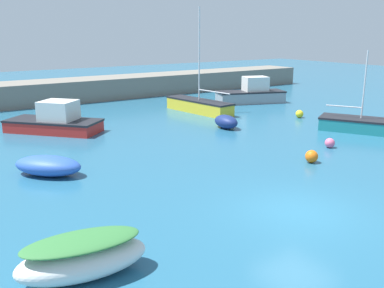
{
  "coord_description": "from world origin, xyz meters",
  "views": [
    {
      "loc": [
        -10.49,
        -9.09,
        5.9
      ],
      "look_at": [
        0.68,
        7.44,
        0.62
      ],
      "focal_mm": 40.0,
      "sensor_mm": 36.0,
      "label": 1
    }
  ],
  "objects_px": {
    "fishing_dinghy_green": "(226,122)",
    "mooring_buoy_orange": "(312,156)",
    "sailboat_tall_mast": "(199,106)",
    "mooring_buoy_yellow": "(299,114)",
    "mooring_buoy_pink": "(330,143)",
    "sailboat_twin_hulled": "(360,125)",
    "cabin_cruiser_white": "(55,121)",
    "motorboat_with_cabin": "(252,94)",
    "rowboat_with_red_cover": "(83,257)",
    "open_tender_yellow": "(48,166)"
  },
  "relations": [
    {
      "from": "mooring_buoy_orange",
      "to": "cabin_cruiser_white",
      "type": "bearing_deg",
      "value": 121.61
    },
    {
      "from": "cabin_cruiser_white",
      "to": "sailboat_tall_mast",
      "type": "bearing_deg",
      "value": -129.14
    },
    {
      "from": "mooring_buoy_orange",
      "to": "mooring_buoy_pink",
      "type": "bearing_deg",
      "value": 23.52
    },
    {
      "from": "rowboat_with_red_cover",
      "to": "mooring_buoy_orange",
      "type": "distance_m",
      "value": 12.57
    },
    {
      "from": "motorboat_with_cabin",
      "to": "mooring_buoy_orange",
      "type": "distance_m",
      "value": 17.15
    },
    {
      "from": "mooring_buoy_orange",
      "to": "mooring_buoy_yellow",
      "type": "bearing_deg",
      "value": 45.14
    },
    {
      "from": "sailboat_twin_hulled",
      "to": "fishing_dinghy_green",
      "type": "height_order",
      "value": "sailboat_twin_hulled"
    },
    {
      "from": "fishing_dinghy_green",
      "to": "rowboat_with_red_cover",
      "type": "bearing_deg",
      "value": -46.65
    },
    {
      "from": "motorboat_with_cabin",
      "to": "mooring_buoy_orange",
      "type": "xyz_separation_m",
      "value": [
        -9.2,
        -14.47,
        -0.46
      ]
    },
    {
      "from": "rowboat_with_red_cover",
      "to": "mooring_buoy_yellow",
      "type": "relative_size",
      "value": 6.23
    },
    {
      "from": "sailboat_twin_hulled",
      "to": "mooring_buoy_yellow",
      "type": "relative_size",
      "value": 9.3
    },
    {
      "from": "sailboat_twin_hulled",
      "to": "mooring_buoy_pink",
      "type": "xyz_separation_m",
      "value": [
        -4.6,
        -1.42,
        -0.17
      ]
    },
    {
      "from": "sailboat_twin_hulled",
      "to": "rowboat_with_red_cover",
      "type": "distance_m",
      "value": 20.47
    },
    {
      "from": "cabin_cruiser_white",
      "to": "motorboat_with_cabin",
      "type": "bearing_deg",
      "value": -126.09
    },
    {
      "from": "sailboat_twin_hulled",
      "to": "motorboat_with_cabin",
      "type": "relative_size",
      "value": 0.83
    },
    {
      "from": "sailboat_twin_hulled",
      "to": "cabin_cruiser_white",
      "type": "distance_m",
      "value": 18.44
    },
    {
      "from": "sailboat_tall_mast",
      "to": "mooring_buoy_yellow",
      "type": "bearing_deg",
      "value": -147.52
    },
    {
      "from": "open_tender_yellow",
      "to": "sailboat_tall_mast",
      "type": "bearing_deg",
      "value": 79.28
    },
    {
      "from": "motorboat_with_cabin",
      "to": "rowboat_with_red_cover",
      "type": "distance_m",
      "value": 27.75
    },
    {
      "from": "fishing_dinghy_green",
      "to": "mooring_buoy_pink",
      "type": "height_order",
      "value": "fishing_dinghy_green"
    },
    {
      "from": "sailboat_twin_hulled",
      "to": "mooring_buoy_orange",
      "type": "xyz_separation_m",
      "value": [
        -7.45,
        -2.66,
        -0.13
      ]
    },
    {
      "from": "motorboat_with_cabin",
      "to": "fishing_dinghy_green",
      "type": "distance_m",
      "value": 10.32
    },
    {
      "from": "sailboat_twin_hulled",
      "to": "mooring_buoy_yellow",
      "type": "bearing_deg",
      "value": 149.37
    },
    {
      "from": "motorboat_with_cabin",
      "to": "open_tender_yellow",
      "type": "bearing_deg",
      "value": 45.24
    },
    {
      "from": "sailboat_twin_hulled",
      "to": "mooring_buoy_orange",
      "type": "distance_m",
      "value": 7.91
    },
    {
      "from": "fishing_dinghy_green",
      "to": "mooring_buoy_orange",
      "type": "height_order",
      "value": "fishing_dinghy_green"
    },
    {
      "from": "rowboat_with_red_cover",
      "to": "mooring_buoy_pink",
      "type": "relative_size",
      "value": 6.68
    },
    {
      "from": "sailboat_tall_mast",
      "to": "mooring_buoy_yellow",
      "type": "distance_m",
      "value": 7.34
    },
    {
      "from": "fishing_dinghy_green",
      "to": "mooring_buoy_orange",
      "type": "bearing_deg",
      "value": -5.45
    },
    {
      "from": "sailboat_twin_hulled",
      "to": "sailboat_tall_mast",
      "type": "distance_m",
      "value": 11.56
    },
    {
      "from": "sailboat_tall_mast",
      "to": "mooring_buoy_orange",
      "type": "height_order",
      "value": "sailboat_tall_mast"
    },
    {
      "from": "mooring_buoy_yellow",
      "to": "mooring_buoy_orange",
      "type": "distance_m",
      "value": 10.79
    },
    {
      "from": "mooring_buoy_pink",
      "to": "sailboat_tall_mast",
      "type": "bearing_deg",
      "value": 89.54
    },
    {
      "from": "open_tender_yellow",
      "to": "sailboat_tall_mast",
      "type": "distance_m",
      "value": 15.88
    },
    {
      "from": "mooring_buoy_yellow",
      "to": "mooring_buoy_orange",
      "type": "height_order",
      "value": "mooring_buoy_orange"
    },
    {
      "from": "sailboat_twin_hulled",
      "to": "mooring_buoy_yellow",
      "type": "xyz_separation_m",
      "value": [
        0.16,
        4.99,
        -0.15
      ]
    },
    {
      "from": "open_tender_yellow",
      "to": "rowboat_with_red_cover",
      "type": "distance_m",
      "value": 8.44
    },
    {
      "from": "fishing_dinghy_green",
      "to": "mooring_buoy_yellow",
      "type": "xyz_separation_m",
      "value": [
        6.37,
        -0.26,
        -0.14
      ]
    },
    {
      "from": "mooring_buoy_pink",
      "to": "mooring_buoy_orange",
      "type": "xyz_separation_m",
      "value": [
        -2.85,
        -1.24,
        0.04
      ]
    },
    {
      "from": "sailboat_tall_mast",
      "to": "mooring_buoy_yellow",
      "type": "height_order",
      "value": "sailboat_tall_mast"
    },
    {
      "from": "cabin_cruiser_white",
      "to": "mooring_buoy_pink",
      "type": "bearing_deg",
      "value": -178.66
    },
    {
      "from": "sailboat_twin_hulled",
      "to": "mooring_buoy_orange",
      "type": "bearing_deg",
      "value": -99.13
    },
    {
      "from": "rowboat_with_red_cover",
      "to": "mooring_buoy_orange",
      "type": "height_order",
      "value": "rowboat_with_red_cover"
    },
    {
      "from": "sailboat_tall_mast",
      "to": "motorboat_with_cabin",
      "type": "bearing_deg",
      "value": -86.48
    },
    {
      "from": "rowboat_with_red_cover",
      "to": "sailboat_tall_mast",
      "type": "relative_size",
      "value": 0.45
    },
    {
      "from": "mooring_buoy_orange",
      "to": "rowboat_with_red_cover",
      "type": "bearing_deg",
      "value": -164.93
    },
    {
      "from": "sailboat_twin_hulled",
      "to": "mooring_buoy_pink",
      "type": "height_order",
      "value": "sailboat_twin_hulled"
    },
    {
      "from": "fishing_dinghy_green",
      "to": "cabin_cruiser_white",
      "type": "relative_size",
      "value": 0.35
    },
    {
      "from": "sailboat_twin_hulled",
      "to": "mooring_buoy_pink",
      "type": "bearing_deg",
      "value": -101.61
    },
    {
      "from": "open_tender_yellow",
      "to": "mooring_buoy_orange",
      "type": "xyz_separation_m",
      "value": [
        10.61,
        -5.03,
        -0.12
      ]
    }
  ]
}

